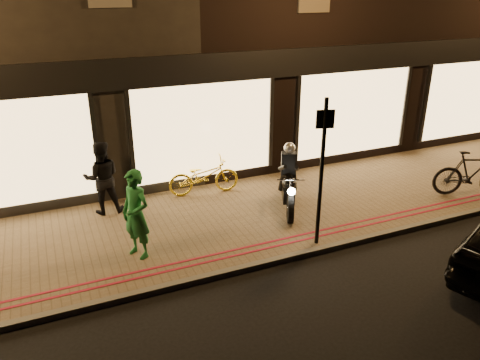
% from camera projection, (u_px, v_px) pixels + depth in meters
% --- Properties ---
extents(ground, '(90.00, 90.00, 0.00)m').
position_uv_depth(ground, '(275.00, 265.00, 9.01)').
color(ground, black).
rests_on(ground, ground).
extents(sidewalk, '(50.00, 4.00, 0.12)m').
position_uv_depth(sidewalk, '(235.00, 219.00, 10.68)').
color(sidewalk, brown).
rests_on(sidewalk, ground).
extents(kerb_stone, '(50.00, 0.14, 0.12)m').
position_uv_depth(kerb_stone, '(274.00, 261.00, 9.02)').
color(kerb_stone, '#59544C').
rests_on(kerb_stone, ground).
extents(red_kerb_lines, '(50.00, 0.26, 0.01)m').
position_uv_depth(red_kerb_lines, '(262.00, 246.00, 9.42)').
color(red_kerb_lines, maroon).
rests_on(red_kerb_lines, sidewalk).
extents(building_row, '(48.00, 10.11, 8.50)m').
position_uv_depth(building_row, '(150.00, 10.00, 14.98)').
color(building_row, black).
rests_on(building_row, ground).
extents(motorcycle, '(0.95, 1.81, 1.59)m').
position_uv_depth(motorcycle, '(288.00, 184.00, 10.80)').
color(motorcycle, black).
rests_on(motorcycle, sidewalk).
extents(sign_post, '(0.35, 0.12, 3.00)m').
position_uv_depth(sign_post, '(322.00, 166.00, 8.92)').
color(sign_post, black).
rests_on(sign_post, sidewalk).
extents(bicycle_gold, '(1.83, 0.81, 0.93)m').
position_uv_depth(bicycle_gold, '(204.00, 176.00, 11.66)').
color(bicycle_gold, yellow).
rests_on(bicycle_gold, sidewalk).
extents(bicycle_dark, '(1.97, 1.27, 1.15)m').
position_uv_depth(bicycle_dark, '(472.00, 173.00, 11.53)').
color(bicycle_dark, black).
rests_on(bicycle_dark, sidewalk).
extents(person_green, '(0.70, 0.77, 1.76)m').
position_uv_depth(person_green, '(136.00, 214.00, 8.80)').
color(person_green, '#1D6F32').
rests_on(person_green, sidewalk).
extents(person_dark, '(0.89, 0.73, 1.70)m').
position_uv_depth(person_dark, '(102.00, 178.00, 10.55)').
color(person_dark, black).
rests_on(person_dark, sidewalk).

